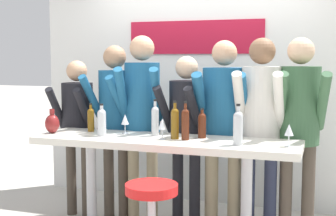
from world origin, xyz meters
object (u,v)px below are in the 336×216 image
(person_center, at_px, (186,122))
(decorative_vase, at_px, (52,123))
(person_center_right, at_px, (224,115))
(wine_bottle_2, at_px, (175,122))
(person_left, at_px, (115,111))
(wine_bottle_1, at_px, (202,124))
(wine_bottle_4, at_px, (155,119))
(wine_bottle_5, at_px, (185,123))
(wine_bottle_3, at_px, (102,121))
(wine_glass_2, at_px, (289,131))
(person_far_right, at_px, (299,115))
(wine_glass_1, at_px, (125,120))
(person_far_left, at_px, (77,120))
(person_center_left, at_px, (142,107))
(tasting_table, at_px, (165,155))
(wine_glass_0, at_px, (162,125))
(wine_bottle_6, at_px, (91,119))
(bar_stool, at_px, (152,216))
(wine_bottle_0, at_px, (238,126))
(person_right, at_px, (261,114))

(person_center, xyz_separation_m, decorative_vase, (-1.11, -0.52, 0.01))
(person_center_right, height_order, wine_bottle_2, person_center_right)
(person_left, bearing_deg, wine_bottle_1, -10.32)
(wine_bottle_4, bearing_deg, person_left, 146.90)
(wine_bottle_4, distance_m, wine_bottle_5, 0.33)
(wine_bottle_3, relative_size, wine_glass_2, 1.60)
(person_left, relative_size, person_far_right, 0.97)
(person_center_right, distance_m, wine_glass_1, 0.90)
(wine_bottle_1, xyz_separation_m, wine_bottle_3, (-0.85, -0.18, 0.01))
(wine_bottle_4, height_order, wine_glass_1, wine_bottle_4)
(person_left, height_order, wine_glass_1, person_left)
(person_far_left, xyz_separation_m, person_center_left, (0.70, 0.00, 0.15))
(wine_bottle_3, distance_m, decorative_vase, 0.50)
(person_center, bearing_deg, tasting_table, -86.71)
(wine_glass_0, bearing_deg, person_center_right, 54.69)
(wine_glass_0, bearing_deg, wine_bottle_6, 165.47)
(tasting_table, relative_size, person_far_left, 1.43)
(person_center_right, bearing_deg, person_far_right, -2.23)
(person_center, height_order, person_far_right, person_far_right)
(person_center_left, bearing_deg, wine_glass_2, -31.22)
(wine_glass_2, bearing_deg, bar_stool, -148.04)
(person_center, distance_m, wine_bottle_0, 0.83)
(person_center_left, relative_size, wine_bottle_3, 6.43)
(wine_bottle_0, height_order, wine_bottle_6, wine_bottle_0)
(person_center_left, distance_m, wine_bottle_6, 0.50)
(person_center, height_order, decorative_vase, person_center)
(wine_bottle_0, bearing_deg, person_right, 79.83)
(wine_bottle_3, bearing_deg, wine_bottle_4, 20.17)
(wine_bottle_2, bearing_deg, wine_bottle_5, -9.28)
(wine_bottle_6, bearing_deg, person_center_left, 37.93)
(wine_bottle_2, distance_m, wine_bottle_3, 0.65)
(wine_bottle_0, distance_m, wine_glass_0, 0.64)
(wine_bottle_1, xyz_separation_m, wine_bottle_5, (-0.11, -0.14, 0.03))
(person_far_left, relative_size, wine_glass_0, 8.94)
(person_left, bearing_deg, wine_bottle_5, -19.91)
(person_left, xyz_separation_m, wine_bottle_6, (-0.09, -0.33, -0.04))
(wine_bottle_0, xyz_separation_m, wine_glass_1, (-1.06, 0.22, -0.02))
(bar_stool, height_order, wine_bottle_6, wine_bottle_6)
(wine_bottle_3, bearing_deg, wine_glass_0, -0.70)
(bar_stool, xyz_separation_m, wine_glass_0, (-0.12, 0.56, 0.59))
(wine_bottle_1, bearing_deg, person_right, 36.32)
(bar_stool, bearing_deg, wine_bottle_0, 44.15)
(person_center_left, distance_m, wine_glass_2, 1.49)
(person_center_left, height_order, wine_glass_1, person_center_left)
(person_far_right, relative_size, decorative_vase, 8.10)
(wine_bottle_0, relative_size, wine_glass_0, 1.83)
(wine_bottle_4, distance_m, wine_glass_2, 1.16)
(person_right, bearing_deg, bar_stool, -121.08)
(wine_bottle_1, bearing_deg, person_center_left, 154.79)
(person_left, bearing_deg, person_far_left, -166.38)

